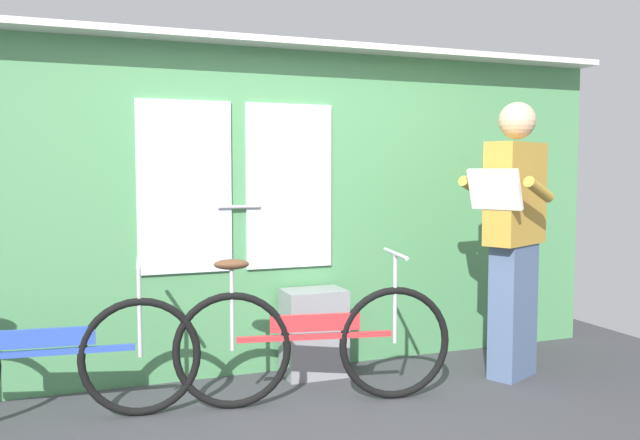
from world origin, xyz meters
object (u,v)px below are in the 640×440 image
(bicycle_leaning_behind, at_px, (314,343))
(trash_bin_by_wall, at_px, (314,332))
(bicycle_near_door, at_px, (38,359))
(passenger_reading_newspaper, at_px, (514,233))

(bicycle_leaning_behind, bearing_deg, trash_bin_by_wall, 80.49)
(trash_bin_by_wall, bearing_deg, bicycle_near_door, -169.99)
(bicycle_near_door, height_order, passenger_reading_newspaper, passenger_reading_newspaper)
(bicycle_near_door, bearing_deg, passenger_reading_newspaper, 2.01)
(trash_bin_by_wall, bearing_deg, passenger_reading_newspaper, -22.23)
(bicycle_near_door, xyz_separation_m, trash_bin_by_wall, (1.68, 0.30, -0.07))
(bicycle_near_door, bearing_deg, trash_bin_by_wall, 15.96)
(bicycle_near_door, xyz_separation_m, bicycle_leaning_behind, (1.50, -0.21, 0.00))
(passenger_reading_newspaper, height_order, trash_bin_by_wall, passenger_reading_newspaper)
(bicycle_near_door, height_order, trash_bin_by_wall, bicycle_near_door)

